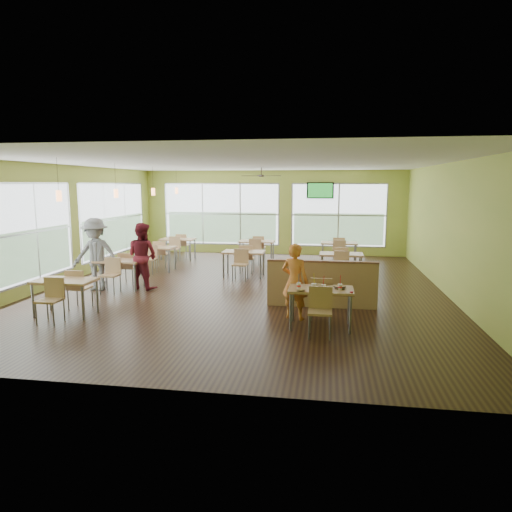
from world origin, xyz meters
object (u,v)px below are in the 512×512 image
object	(u,v)px
man_plaid	(295,281)
food_basket	(340,287)
half_wall_divider	(322,284)
main_table	(321,295)

from	to	relation	value
man_plaid	food_basket	world-z (taller)	man_plaid
half_wall_divider	food_basket	size ratio (longest dim) A/B	10.20
main_table	food_basket	distance (m)	0.38
half_wall_divider	man_plaid	size ratio (longest dim) A/B	1.57
main_table	man_plaid	bearing A→B (deg)	137.51
man_plaid	main_table	bearing A→B (deg)	157.62
half_wall_divider	food_basket	world-z (taller)	half_wall_divider
main_table	food_basket	size ratio (longest dim) A/B	6.46
main_table	food_basket	world-z (taller)	main_table
main_table	food_basket	xyz separation A→B (m)	(0.35, 0.04, 0.15)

